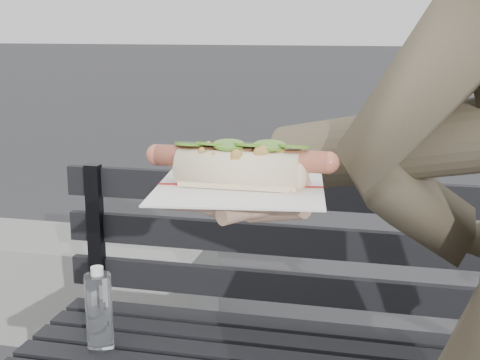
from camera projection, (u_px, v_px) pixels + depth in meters
The scene contains 3 objects.
park_bench at pixel (328, 332), 1.61m from camera, with size 1.50×0.44×0.88m.
concrete_block at pixel (66, 284), 2.76m from camera, with size 1.20×0.40×0.40m, color slate.
held_hotdog at pixel (415, 148), 0.78m from camera, with size 0.63×0.32×0.20m.
Camera 1 is at (0.18, -0.69, 1.25)m, focal length 50.00 mm.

